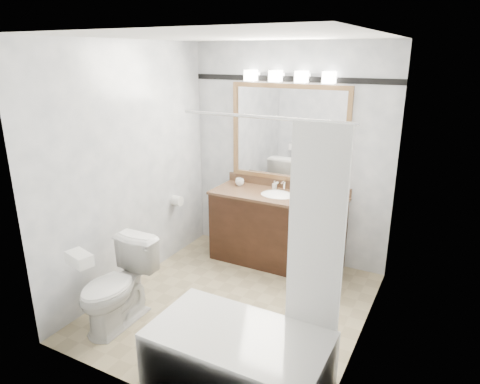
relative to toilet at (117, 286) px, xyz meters
The scene contains 15 objects.
room 1.39m from the toilet, 43.87° to the left, with size 2.42×2.62×2.52m.
vanity 1.94m from the toilet, 66.04° to the left, with size 1.53×0.58×0.97m.
mirror 2.46m from the toilet, 68.87° to the left, with size 1.40×0.04×1.10m.
vanity_light_bar 2.76m from the toilet, 68.34° to the left, with size 1.02×0.14×0.12m.
accent_stripe 2.79m from the toilet, 68.97° to the left, with size 2.40×0.01×0.06m, color black.
bathtub 1.35m from the toilet, ahead, with size 1.30×0.75×1.96m.
tp_roll 1.50m from the toilet, 103.85° to the left, with size 0.12×0.12×0.11m, color white.
toilet is the anchor object (origin of this frame).
tissue_box 0.57m from the toilet, 90.00° to the right, with size 0.23×0.13×0.10m, color white.
coffee_maker 2.32m from the toilet, 55.53° to the left, with size 0.20×0.24×0.37m.
cup_left 1.96m from the toilet, 82.46° to the left, with size 0.10×0.10×0.08m, color white.
cup_right 1.99m from the toilet, 83.38° to the left, with size 0.08×0.08×0.08m, color white.
soap_bottle_a 2.13m from the toilet, 71.01° to the left, with size 0.04×0.05×0.10m, color white.
soap_bottle_b 2.25m from the toilet, 62.40° to the left, with size 0.06×0.06×0.08m, color white.
soap_bar 2.18m from the toilet, 63.16° to the left, with size 0.09×0.06×0.03m, color beige.
Camera 1 is at (1.76, -3.22, 2.37)m, focal length 32.00 mm.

